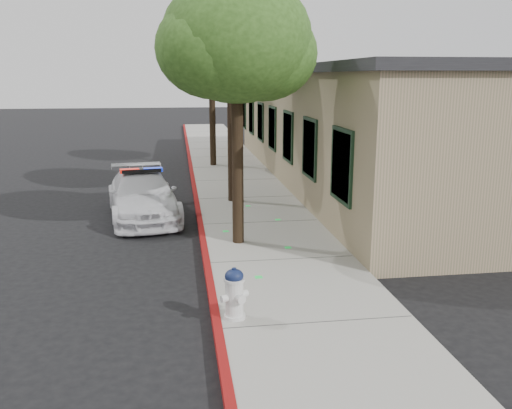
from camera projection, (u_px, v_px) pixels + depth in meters
The scene contains 9 objects.
ground at pixel (204, 270), 11.10m from camera, with size 120.00×120.00×0.00m, color black.
sidewalk at pixel (259, 225), 14.20m from camera, with size 3.20×60.00×0.15m, color gray.
red_curb at pixel (201, 227), 13.98m from camera, with size 0.14×60.00×0.16m, color maroon.
clapboard_building at pixel (369, 125), 20.21m from camera, with size 7.30×20.89×4.24m.
police_car at pixel (143, 195), 15.09m from camera, with size 2.43×4.65×1.41m.
fire_hydrant at pixel (234, 293), 8.46m from camera, with size 0.48×0.42×0.84m.
street_tree_near at pixel (237, 45), 11.45m from camera, with size 3.51×3.22×5.89m.
street_tree_mid at pixel (231, 42), 15.60m from camera, with size 3.31×3.38×6.28m.
street_tree_far at pixel (213, 62), 22.28m from camera, with size 3.06×3.16×5.73m.
Camera 1 is at (-0.45, -10.53, 3.90)m, focal length 37.70 mm.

